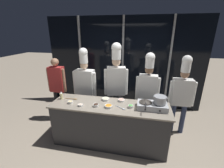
% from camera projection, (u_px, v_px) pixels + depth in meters
% --- Properties ---
extents(ground_plane, '(24.00, 24.00, 0.00)m').
position_uv_depth(ground_plane, '(110.00, 142.00, 3.28)').
color(ground_plane, gray).
extents(window_wall_back, '(4.69, 0.09, 2.70)m').
position_uv_depth(window_wall_back, '(123.00, 64.00, 4.54)').
color(window_wall_back, black).
rests_on(window_wall_back, ground_plane).
extents(demo_counter, '(2.37, 0.68, 0.91)m').
position_uv_depth(demo_counter, '(110.00, 124.00, 3.12)').
color(demo_counter, '#2D2D30').
rests_on(demo_counter, ground_plane).
extents(portable_stove, '(0.55, 0.33, 0.12)m').
position_uv_depth(portable_stove, '(152.00, 106.00, 2.81)').
color(portable_stove, '#B2B5BA').
rests_on(portable_stove, demo_counter).
extents(frying_pan, '(0.24, 0.41, 0.05)m').
position_uv_depth(frying_pan, '(146.00, 101.00, 2.80)').
color(frying_pan, '#38332D').
rests_on(frying_pan, portable_stove).
extents(stock_pot, '(0.26, 0.23, 0.14)m').
position_uv_depth(stock_pot, '(160.00, 100.00, 2.74)').
color(stock_pot, '#93969B').
rests_on(stock_pot, portable_stove).
extents(squeeze_bottle_oil, '(0.06, 0.06, 0.17)m').
position_uv_depth(squeeze_bottle_oil, '(61.00, 96.00, 3.19)').
color(squeeze_bottle_oil, beige).
rests_on(squeeze_bottle_oil, demo_counter).
extents(prep_bowl_noodles, '(0.16, 0.16, 0.05)m').
position_uv_depth(prep_bowl_noodles, '(106.00, 99.00, 3.16)').
color(prep_bowl_noodles, white).
rests_on(prep_bowl_noodles, demo_counter).
extents(prep_bowl_ginger, '(0.11, 0.11, 0.05)m').
position_uv_depth(prep_bowl_ginger, '(70.00, 102.00, 3.02)').
color(prep_bowl_ginger, white).
rests_on(prep_bowl_ginger, demo_counter).
extents(prep_bowl_carrots, '(0.15, 0.15, 0.04)m').
position_uv_depth(prep_bowl_carrots, '(109.00, 106.00, 2.86)').
color(prep_bowl_carrots, white).
rests_on(prep_bowl_carrots, demo_counter).
extents(prep_bowl_soy_glaze, '(0.11, 0.11, 0.05)m').
position_uv_depth(prep_bowl_soy_glaze, '(96.00, 105.00, 2.89)').
color(prep_bowl_soy_glaze, white).
rests_on(prep_bowl_soy_glaze, demo_counter).
extents(prep_bowl_scallions, '(0.10, 0.10, 0.05)m').
position_uv_depth(prep_bowl_scallions, '(131.00, 106.00, 2.85)').
color(prep_bowl_scallions, white).
rests_on(prep_bowl_scallions, demo_counter).
extents(prep_bowl_chicken, '(0.10, 0.10, 0.04)m').
position_uv_depth(prep_bowl_chicken, '(81.00, 105.00, 2.92)').
color(prep_bowl_chicken, white).
rests_on(prep_bowl_chicken, demo_counter).
extents(prep_bowl_shrimp, '(0.14, 0.14, 0.04)m').
position_uv_depth(prep_bowl_shrimp, '(121.00, 100.00, 3.12)').
color(prep_bowl_shrimp, white).
rests_on(prep_bowl_shrimp, demo_counter).
extents(serving_spoon_slotted, '(0.27, 0.06, 0.02)m').
position_uv_depth(serving_spoon_slotted, '(74.00, 99.00, 3.21)').
color(serving_spoon_slotted, olive).
rests_on(serving_spoon_slotted, demo_counter).
extents(serving_spoon_solid, '(0.22, 0.15, 0.02)m').
position_uv_depth(serving_spoon_solid, '(122.00, 108.00, 2.82)').
color(serving_spoon_solid, '#B2B5BA').
rests_on(serving_spoon_solid, demo_counter).
extents(person_guest, '(0.49, 0.20, 1.66)m').
position_uv_depth(person_guest, '(57.00, 83.00, 3.84)').
color(person_guest, '#232326').
rests_on(person_guest, ground_plane).
extents(chef_head, '(0.60, 0.25, 1.92)m').
position_uv_depth(chef_head, '(85.00, 82.00, 3.71)').
color(chef_head, '#4C4C51').
rests_on(chef_head, ground_plane).
extents(chef_sous, '(0.55, 0.30, 2.05)m').
position_uv_depth(chef_sous, '(116.00, 80.00, 3.54)').
color(chef_sous, '#4C4C51').
rests_on(chef_sous, ground_plane).
extents(chef_line, '(0.53, 0.23, 1.86)m').
position_uv_depth(chef_line, '(148.00, 87.00, 3.40)').
color(chef_line, '#232326').
rests_on(chef_line, ground_plane).
extents(chef_pastry, '(0.54, 0.22, 1.83)m').
position_uv_depth(chef_pastry, '(182.00, 92.00, 3.26)').
color(chef_pastry, '#2D3856').
rests_on(chef_pastry, ground_plane).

